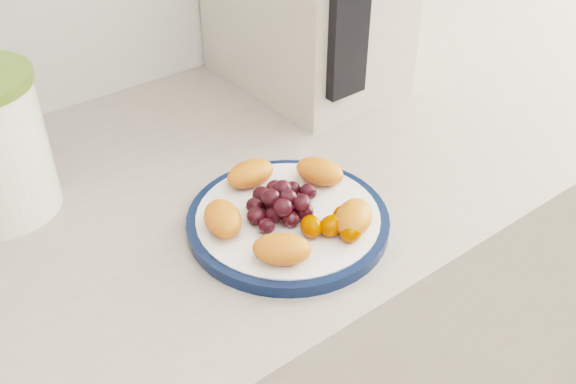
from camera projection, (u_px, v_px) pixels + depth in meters
counter at (263, 369)px, 1.14m from camera, size 3.50×0.60×0.90m
cabinet_face at (264, 380)px, 1.16m from camera, size 3.48×0.58×0.84m
plate_rim at (288, 221)px, 0.76m from camera, size 0.24×0.24×0.01m
plate_face at (288, 220)px, 0.76m from camera, size 0.22×0.22×0.02m
appliance_panel at (349, 1)px, 0.84m from camera, size 0.06×0.02×0.27m
fruit_plate at (290, 206)px, 0.74m from camera, size 0.21×0.20×0.04m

